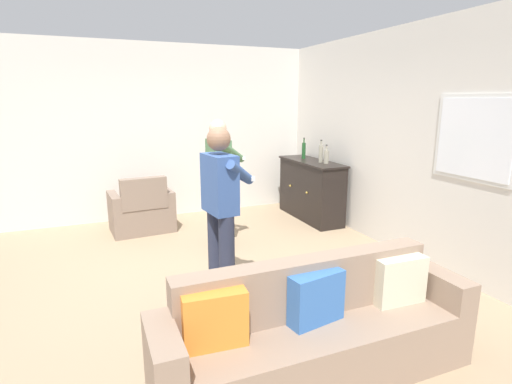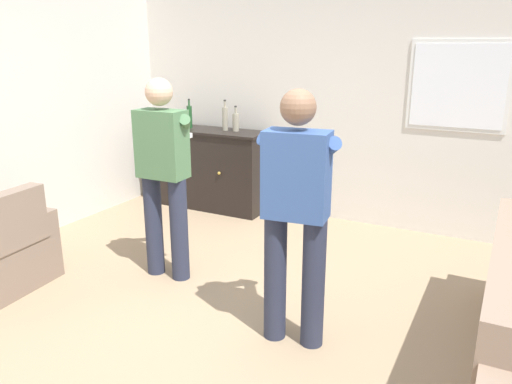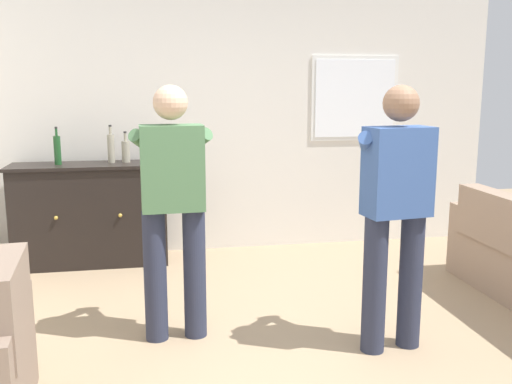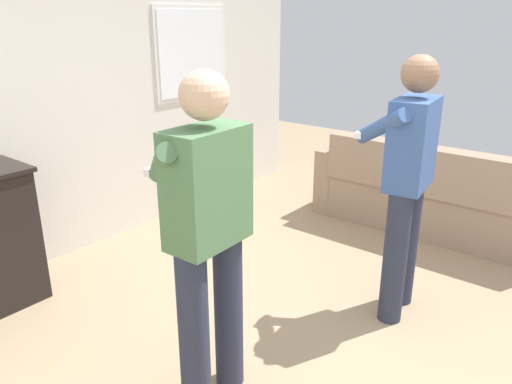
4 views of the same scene
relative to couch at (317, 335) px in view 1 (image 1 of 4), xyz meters
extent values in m
plane|color=#9E8466|center=(-1.91, -0.36, -0.34)|extent=(10.40, 10.40, 0.00)
cube|color=silver|center=(-1.91, 2.30, 1.06)|extent=(5.20, 0.12, 2.80)
cube|color=silver|center=(-0.76, 2.23, 1.20)|extent=(0.93, 0.02, 0.87)
cube|color=white|center=(-0.76, 2.23, 1.20)|extent=(0.85, 0.03, 0.79)
cube|color=silver|center=(-4.57, -0.36, 1.06)|extent=(0.12, 5.20, 2.80)
cube|color=gray|center=(0.04, 0.00, -0.13)|extent=(0.55, 1.94, 0.42)
cube|color=gray|center=(-0.16, 0.00, 0.29)|extent=(0.18, 1.94, 0.42)
cube|color=gray|center=(0.04, 1.05, -0.02)|extent=(0.55, 0.18, 0.64)
cube|color=gray|center=(0.04, -1.05, -0.02)|extent=(0.55, 0.18, 0.64)
cube|color=beige|center=(-0.03, 0.72, 0.26)|extent=(0.16, 0.41, 0.36)
cube|color=#386BB7|center=(-0.03, 0.00, 0.26)|extent=(0.21, 0.42, 0.36)
cube|color=orange|center=(-0.03, -0.72, 0.26)|extent=(0.17, 0.41, 0.36)
cube|color=#7F6B5B|center=(-3.83, -0.72, -0.14)|extent=(0.69, 0.69, 0.40)
cube|color=#7F6B5B|center=(-3.57, -0.70, 0.29)|extent=(0.19, 0.65, 0.45)
cube|color=#7F6B5B|center=(-3.80, -1.10, -0.04)|extent=(0.65, 0.17, 0.60)
cube|color=#7F6B5B|center=(-3.86, -0.34, -0.04)|extent=(0.65, 0.17, 0.60)
cube|color=black|center=(-3.44, 1.94, 0.13)|extent=(1.40, 0.44, 0.93)
cube|color=black|center=(-3.44, 1.94, 0.61)|extent=(1.44, 0.48, 0.03)
sphere|color=#B79338|center=(-3.72, 1.70, 0.18)|extent=(0.04, 0.04, 0.04)
sphere|color=#B79338|center=(-3.16, 1.70, 0.18)|extent=(0.04, 0.04, 0.04)
cylinder|color=gray|center=(-3.10, 1.99, 0.72)|extent=(0.08, 0.08, 0.20)
cylinder|color=gray|center=(-3.10, 1.99, 0.86)|extent=(0.02, 0.02, 0.08)
cylinder|color=#262626|center=(-3.10, 1.99, 0.91)|extent=(0.03, 0.03, 0.02)
cylinder|color=gray|center=(-3.24, 1.98, 0.76)|extent=(0.07, 0.07, 0.27)
cylinder|color=gray|center=(-3.24, 1.98, 0.93)|extent=(0.02, 0.02, 0.07)
cylinder|color=#262626|center=(-3.24, 1.98, 0.97)|extent=(0.03, 0.03, 0.02)
cylinder|color=#1E4C23|center=(-3.71, 1.94, 0.75)|extent=(0.06, 0.06, 0.26)
cylinder|color=#1E4C23|center=(-3.71, 1.94, 0.92)|extent=(0.02, 0.02, 0.07)
cylinder|color=#262626|center=(-3.71, 1.94, 0.96)|extent=(0.03, 0.03, 0.02)
cylinder|color=#282D42|center=(-2.87, 0.15, 0.10)|extent=(0.15, 0.15, 0.88)
cylinder|color=#282D42|center=(-2.61, 0.16, 0.10)|extent=(0.15, 0.15, 0.88)
cube|color=#4C754C|center=(-2.74, 0.16, 0.82)|extent=(0.41, 0.23, 0.55)
sphere|color=#D8AD8C|center=(-2.74, 0.16, 1.23)|extent=(0.22, 0.22, 0.22)
cylinder|color=#4C754C|center=(-2.86, 0.31, 0.93)|extent=(0.32, 0.41, 0.29)
cylinder|color=#4C754C|center=(-2.63, 0.32, 0.93)|extent=(0.34, 0.40, 0.29)
cube|color=white|center=(-2.75, 0.48, 0.84)|extent=(0.15, 0.04, 0.04)
cylinder|color=#282D42|center=(-1.51, -0.27, 0.10)|extent=(0.15, 0.15, 0.88)
cylinder|color=#282D42|center=(-1.25, -0.24, 0.10)|extent=(0.15, 0.15, 0.88)
cube|color=#385693|center=(-1.38, -0.25, 0.82)|extent=(0.42, 0.27, 0.55)
sphere|color=#8C664C|center=(-1.38, -0.25, 1.23)|extent=(0.22, 0.22, 0.22)
cylinder|color=#385693|center=(-1.51, -0.11, 0.93)|extent=(0.29, 0.43, 0.29)
cylinder|color=#385693|center=(-1.29, -0.08, 0.93)|extent=(0.36, 0.38, 0.29)
cube|color=white|center=(-1.42, 0.06, 0.84)|extent=(0.15, 0.06, 0.04)
camera|label=1|loc=(2.11, -1.33, 1.58)|focal=28.00mm
camera|label=2|loc=(-0.22, -3.00, 1.59)|focal=35.00mm
camera|label=3|loc=(-2.86, -3.49, 1.34)|focal=40.00mm
camera|label=4|loc=(-4.26, -1.34, 1.56)|focal=35.00mm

